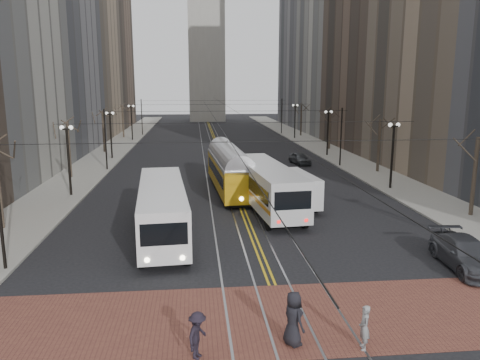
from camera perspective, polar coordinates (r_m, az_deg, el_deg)
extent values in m
plane|color=black|center=(22.99, 3.57, -11.71)|extent=(260.00, 260.00, 0.00)
cube|color=gray|center=(67.45, -15.43, 3.42)|extent=(5.00, 140.00, 0.15)
cube|color=gray|center=(68.97, 9.99, 3.83)|extent=(5.00, 140.00, 0.15)
cube|color=brown|center=(19.43, 5.52, -16.30)|extent=(25.00, 6.00, 0.01)
cube|color=gray|center=(66.56, -2.58, 3.66)|extent=(4.80, 130.00, 0.02)
cube|color=gold|center=(66.56, -2.58, 3.66)|extent=(0.42, 130.00, 0.01)
cube|color=slate|center=(70.84, -24.83, 16.91)|extent=(16.00, 20.00, 34.00)
cube|color=brown|center=(109.65, -17.95, 16.68)|extent=(16.00, 20.00, 40.00)
cube|color=brown|center=(73.28, 18.56, 17.14)|extent=(16.00, 20.00, 34.00)
cube|color=slate|center=(111.24, 9.95, 16.97)|extent=(16.00, 20.00, 40.00)
cube|color=#B2AFA5|center=(124.35, -4.20, 20.22)|extent=(9.00, 9.00, 56.00)
cylinder|color=black|center=(40.66, -20.13, 1.94)|extent=(0.20, 0.20, 5.60)
cylinder|color=black|center=(60.06, -15.45, 5.10)|extent=(0.20, 0.20, 5.60)
cylinder|color=black|center=(79.76, -13.05, 6.69)|extent=(0.20, 0.20, 5.60)
cylinder|color=black|center=(42.92, 18.04, 2.55)|extent=(0.20, 0.20, 5.60)
cylinder|color=black|center=(61.61, 10.65, 5.47)|extent=(0.20, 0.20, 5.60)
cylinder|color=black|center=(80.93, 6.70, 6.98)|extent=(0.20, 0.20, 5.60)
cylinder|color=#382D23|center=(48.82, -20.11, 3.43)|extent=(0.28, 0.28, 5.60)
cylinder|color=#382D23|center=(66.29, -16.30, 5.62)|extent=(0.28, 0.28, 5.60)
cylinder|color=#382D23|center=(83.98, -14.07, 6.87)|extent=(0.28, 0.28, 5.60)
cylinder|color=#382D23|center=(36.01, 26.65, 0.26)|extent=(0.28, 0.28, 5.60)
cylinder|color=#382D23|center=(51.00, 16.55, 3.97)|extent=(0.28, 0.28, 5.60)
cylinder|color=#382D23|center=(67.91, 10.87, 6.00)|extent=(0.28, 0.28, 5.60)
cylinder|color=#382D23|center=(85.26, 7.46, 7.18)|extent=(0.28, 0.28, 5.60)
cylinder|color=black|center=(65.95, -3.94, 8.81)|extent=(0.03, 120.00, 0.03)
cylinder|color=black|center=(66.10, -1.31, 8.84)|extent=(0.03, 120.00, 0.03)
cylinder|color=black|center=(52.04, -16.08, 4.69)|extent=(0.16, 0.16, 6.60)
cylinder|color=black|center=(87.55, -11.88, 7.47)|extent=(0.16, 0.16, 6.60)
cylinder|color=black|center=(53.72, 12.21, 5.08)|extent=(0.16, 0.16, 6.60)
cylinder|color=black|center=(88.56, 5.10, 7.71)|extent=(0.16, 0.16, 6.60)
cube|color=white|center=(28.79, -9.45, -3.71)|extent=(3.61, 12.78, 3.15)
cube|color=gold|center=(40.46, -1.32, 0.82)|extent=(3.24, 13.38, 3.13)
cube|color=silver|center=(34.51, 3.29, -0.93)|extent=(3.97, 12.78, 3.28)
cube|color=silver|center=(35.26, 6.75, -1.31)|extent=(2.85, 6.02, 2.57)
imported|color=#46494E|center=(54.99, 7.30, 2.64)|extent=(2.24, 4.19, 1.36)
imported|color=#404248|center=(26.29, 25.81, -8.08)|extent=(2.54, 5.37, 1.51)
imported|color=black|center=(17.22, 6.53, -16.43)|extent=(0.97, 1.14, 1.98)
imported|color=gray|center=(17.51, 14.91, -16.98)|extent=(0.46, 0.63, 1.60)
imported|color=black|center=(16.53, -5.20, -18.34)|extent=(1.02, 1.23, 1.65)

